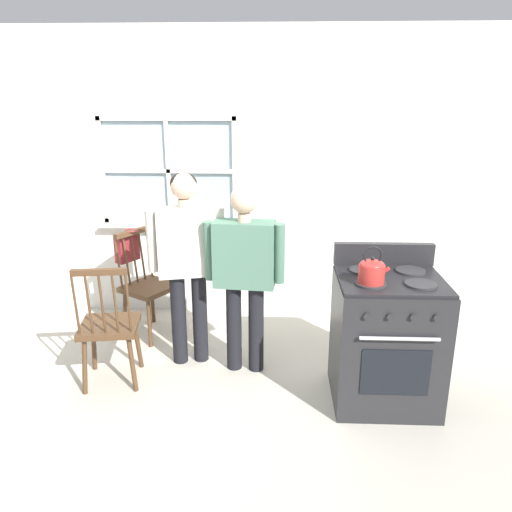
# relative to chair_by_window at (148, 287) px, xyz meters

# --- Properties ---
(ground_plane) EXTENTS (16.00, 16.00, 0.00)m
(ground_plane) POSITION_rel_chair_by_window_xyz_m (0.43, -0.83, -0.45)
(ground_plane) COLOR #B2AD9E
(wall_back) EXTENTS (6.40, 0.16, 2.70)m
(wall_back) POSITION_rel_chair_by_window_xyz_m (0.44, 0.57, 0.89)
(wall_back) COLOR silver
(wall_back) RESTS_ON ground_plane
(chair_by_window) EXTENTS (0.56, 0.57, 0.97)m
(chair_by_window) POSITION_rel_chair_by_window_xyz_m (0.00, 0.00, 0.00)
(chair_by_window) COLOR #4C331E
(chair_by_window) RESTS_ON ground_plane
(chair_near_wall) EXTENTS (0.47, 0.46, 0.97)m
(chair_near_wall) POSITION_rel_chair_by_window_xyz_m (-0.08, -0.82, 0.00)
(chair_near_wall) COLOR #4C331E
(chair_near_wall) RESTS_ON ground_plane
(person_elderly_left) EXTENTS (0.60, 0.30, 1.55)m
(person_elderly_left) POSITION_rel_chair_by_window_xyz_m (0.46, -0.48, 0.49)
(person_elderly_left) COLOR black
(person_elderly_left) RESTS_ON ground_plane
(person_teen_center) EXTENTS (0.62, 0.25, 1.47)m
(person_teen_center) POSITION_rel_chair_by_window_xyz_m (0.91, -0.59, 0.44)
(person_teen_center) COLOR black
(person_teen_center) RESTS_ON ground_plane
(stove) EXTENTS (0.71, 0.68, 1.08)m
(stove) POSITION_rel_chair_by_window_xyz_m (1.93, -0.95, 0.02)
(stove) COLOR #232326
(stove) RESTS_ON ground_plane
(kettle) EXTENTS (0.21, 0.17, 0.25)m
(kettle) POSITION_rel_chair_by_window_xyz_m (1.77, -1.09, 0.57)
(kettle) COLOR red
(kettle) RESTS_ON stove
(potted_plant) EXTENTS (0.15, 0.15, 0.24)m
(potted_plant) POSITION_rel_chair_by_window_xyz_m (0.22, 0.48, 0.54)
(potted_plant) COLOR #935B3D
(potted_plant) RESTS_ON wall_back
(handbag) EXTENTS (0.25, 0.25, 0.31)m
(handbag) POSITION_rel_chair_by_window_xyz_m (-0.20, 0.13, 0.34)
(handbag) COLOR maroon
(handbag) RESTS_ON chair_by_window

